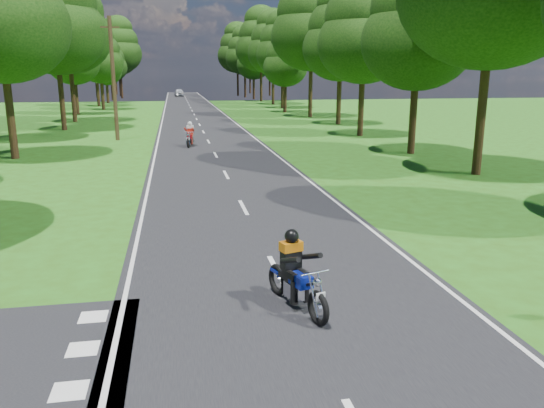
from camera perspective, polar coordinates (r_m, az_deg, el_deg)
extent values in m
plane|color=#2A5413|center=(10.42, 2.66, -11.20)|extent=(160.00, 160.00, 0.00)
cube|color=black|center=(59.39, -8.37, 9.50)|extent=(7.00, 140.00, 0.02)
cube|color=silver|center=(12.21, 0.54, -7.19)|extent=(0.12, 2.00, 0.01)
cube|color=silver|center=(17.87, -3.10, -0.35)|extent=(0.12, 2.00, 0.01)
cube|color=silver|center=(23.69, -4.96, 3.16)|extent=(0.12, 2.00, 0.01)
cube|color=silver|center=(29.59, -6.09, 5.28)|extent=(0.12, 2.00, 0.01)
cube|color=silver|center=(35.52, -6.85, 6.70)|extent=(0.12, 2.00, 0.01)
cube|color=silver|center=(41.47, -7.39, 7.70)|extent=(0.12, 2.00, 0.01)
cube|color=silver|center=(47.44, -7.80, 8.46)|extent=(0.12, 2.00, 0.01)
cube|color=silver|center=(53.41, -8.12, 9.04)|extent=(0.12, 2.00, 0.01)
cube|color=silver|center=(59.38, -8.37, 9.51)|extent=(0.12, 2.00, 0.01)
cube|color=silver|center=(65.37, -8.58, 9.89)|extent=(0.12, 2.00, 0.01)
cube|color=silver|center=(71.35, -8.75, 10.21)|extent=(0.12, 2.00, 0.01)
cube|color=silver|center=(77.34, -8.90, 10.48)|extent=(0.12, 2.00, 0.01)
cube|color=silver|center=(83.33, -9.03, 10.71)|extent=(0.12, 2.00, 0.01)
cube|color=silver|center=(89.32, -9.14, 10.90)|extent=(0.12, 2.00, 0.01)
cube|color=silver|center=(95.31, -9.23, 11.08)|extent=(0.12, 2.00, 0.01)
cube|color=silver|center=(101.30, -9.32, 11.23)|extent=(0.12, 2.00, 0.01)
cube|color=silver|center=(107.29, -9.39, 11.37)|extent=(0.12, 2.00, 0.01)
cube|color=silver|center=(113.29, -9.46, 11.49)|extent=(0.12, 2.00, 0.01)
cube|color=silver|center=(119.28, -9.52, 11.60)|extent=(0.12, 2.00, 0.01)
cube|color=silver|center=(125.28, -9.58, 11.70)|extent=(0.12, 2.00, 0.01)
cube|color=silver|center=(59.36, -11.60, 9.37)|extent=(0.10, 140.00, 0.01)
cube|color=silver|center=(59.60, -5.16, 9.61)|extent=(0.10, 140.00, 0.01)
cube|color=silver|center=(8.49, -20.96, -18.26)|extent=(0.50, 0.50, 0.01)
cube|color=silver|center=(9.52, -19.67, -14.46)|extent=(0.50, 0.50, 0.01)
cube|color=silver|center=(10.58, -18.66, -11.42)|extent=(0.50, 0.50, 0.01)
cylinder|color=black|center=(31.20, -26.25, 7.96)|extent=(0.40, 0.40, 3.91)
ellipsoid|color=black|center=(31.19, -27.23, 16.77)|extent=(6.85, 6.85, 5.82)
cylinder|color=black|center=(39.93, -26.34, 8.86)|extent=(0.40, 0.40, 3.79)
ellipsoid|color=black|center=(39.91, -27.08, 15.53)|extent=(6.64, 6.64, 5.64)
cylinder|color=black|center=(45.67, -21.64, 10.11)|extent=(0.40, 0.40, 4.32)
ellipsoid|color=black|center=(45.71, -22.26, 16.75)|extent=(7.56, 7.56, 6.42)
ellipsoid|color=black|center=(45.90, -22.51, 19.36)|extent=(6.48, 6.48, 5.51)
cylinder|color=black|center=(53.11, -20.59, 10.64)|extent=(0.40, 0.40, 4.40)
ellipsoid|color=black|center=(53.16, -21.11, 16.47)|extent=(7.71, 7.71, 6.55)
ellipsoid|color=black|center=(53.33, -21.32, 18.76)|extent=(6.60, 6.60, 5.61)
cylinder|color=black|center=(62.90, -20.27, 10.49)|extent=(0.40, 0.40, 3.20)
ellipsoid|color=black|center=(62.85, -20.58, 14.07)|extent=(5.60, 5.60, 4.76)
ellipsoid|color=black|center=(62.89, -20.71, 15.48)|extent=(4.80, 4.80, 4.08)
ellipsoid|color=black|center=(62.98, -20.83, 16.90)|extent=(3.60, 3.60, 3.06)
cylinder|color=black|center=(69.92, -17.75, 10.95)|extent=(0.40, 0.40, 3.22)
ellipsoid|color=black|center=(69.88, -17.99, 14.19)|extent=(5.64, 5.64, 4.79)
ellipsoid|color=black|center=(69.92, -18.09, 15.48)|extent=(4.83, 4.83, 4.11)
ellipsoid|color=black|center=(70.00, -18.19, 16.76)|extent=(3.62, 3.62, 3.08)
cylinder|color=black|center=(77.80, -18.21, 11.29)|extent=(0.40, 0.40, 3.61)
ellipsoid|color=black|center=(77.78, -18.46, 14.56)|extent=(6.31, 6.31, 5.37)
ellipsoid|color=black|center=(77.84, -18.57, 15.85)|extent=(5.41, 5.41, 4.60)
ellipsoid|color=black|center=(77.94, -18.67, 17.14)|extent=(4.06, 4.06, 3.45)
cylinder|color=black|center=(85.54, -17.27, 11.22)|extent=(0.40, 0.40, 2.67)
ellipsoid|color=black|center=(85.48, -17.43, 13.42)|extent=(4.67, 4.67, 3.97)
ellipsoid|color=black|center=(85.50, -17.49, 14.28)|extent=(4.00, 4.00, 3.40)
ellipsoid|color=black|center=(85.53, -17.56, 15.15)|extent=(3.00, 3.00, 2.55)
cylinder|color=black|center=(94.66, -16.79, 11.58)|extent=(0.40, 0.40, 3.09)
ellipsoid|color=black|center=(94.62, -16.96, 13.88)|extent=(5.40, 5.40, 4.59)
ellipsoid|color=black|center=(94.65, -17.02, 14.78)|extent=(4.63, 4.63, 3.93)
ellipsoid|color=black|center=(94.70, -17.09, 15.69)|extent=(3.47, 3.47, 2.95)
cylinder|color=black|center=(101.03, -15.88, 12.15)|extent=(0.40, 0.40, 4.48)
ellipsoid|color=black|center=(101.06, -16.10, 15.27)|extent=(7.84, 7.84, 6.66)
ellipsoid|color=black|center=(101.16, -16.18, 16.50)|extent=(6.72, 6.72, 5.71)
ellipsoid|color=black|center=(101.30, -16.27, 17.73)|extent=(5.04, 5.04, 4.28)
cylinder|color=black|center=(110.06, -16.01, 12.14)|extent=(0.40, 0.40, 4.09)
ellipsoid|color=black|center=(110.07, -16.19, 14.76)|extent=(7.16, 7.16, 6.09)
ellipsoid|color=black|center=(110.14, -16.26, 15.79)|extent=(6.14, 6.14, 5.22)
ellipsoid|color=black|center=(110.24, -16.33, 16.83)|extent=(4.61, 4.61, 3.92)
cylinder|color=black|center=(25.23, 21.52, 8.09)|extent=(0.40, 0.40, 4.56)
cylinder|color=black|center=(30.91, 14.89, 8.48)|extent=(0.40, 0.40, 3.49)
ellipsoid|color=black|center=(30.84, 15.40, 16.46)|extent=(6.12, 6.12, 5.20)
ellipsoid|color=black|center=(30.97, 15.62, 19.60)|extent=(5.24, 5.24, 4.46)
cylinder|color=black|center=(39.15, 9.54, 9.94)|extent=(0.40, 0.40, 3.69)
ellipsoid|color=black|center=(39.12, 9.82, 16.60)|extent=(6.46, 6.46, 5.49)
ellipsoid|color=black|center=(39.25, 9.93, 19.22)|extent=(5.54, 5.54, 4.71)
cylinder|color=black|center=(47.87, 7.20, 10.74)|extent=(0.40, 0.40, 3.74)
ellipsoid|color=black|center=(47.84, 7.37, 16.26)|extent=(6.55, 6.55, 5.57)
ellipsoid|color=black|center=(47.96, 7.44, 18.44)|extent=(5.62, 5.62, 4.77)
ellipsoid|color=black|center=(48.14, 7.51, 20.60)|extent=(4.21, 4.21, 3.58)
cylinder|color=black|center=(55.70, 4.15, 11.70)|extent=(0.40, 0.40, 4.64)
ellipsoid|color=black|center=(55.78, 4.26, 17.58)|extent=(8.12, 8.12, 6.91)
ellipsoid|color=black|center=(55.97, 4.30, 19.89)|extent=(6.96, 6.96, 5.92)
cylinder|color=black|center=(62.48, 1.41, 11.17)|extent=(0.40, 0.40, 2.91)
ellipsoid|color=black|center=(62.41, 1.43, 14.46)|extent=(5.09, 5.09, 4.33)
ellipsoid|color=black|center=(62.44, 1.43, 15.76)|extent=(4.36, 4.36, 3.71)
ellipsoid|color=black|center=(62.51, 1.44, 17.06)|extent=(3.27, 3.27, 2.78)
cylinder|color=black|center=(70.02, 1.13, 11.86)|extent=(0.40, 0.40, 3.88)
ellipsoid|color=black|center=(70.02, 1.15, 15.77)|extent=(6.78, 6.78, 5.77)
ellipsoid|color=black|center=(70.10, 1.16, 17.31)|extent=(5.81, 5.81, 4.94)
ellipsoid|color=black|center=(70.24, 1.17, 18.85)|extent=(4.36, 4.36, 3.71)
cylinder|color=black|center=(78.39, 0.12, 12.19)|extent=(0.40, 0.40, 4.18)
ellipsoid|color=black|center=(78.41, 0.12, 15.95)|extent=(7.31, 7.31, 6.21)
ellipsoid|color=black|center=(78.51, 0.12, 17.44)|extent=(6.27, 6.27, 5.33)
ellipsoid|color=black|center=(78.66, 0.12, 18.92)|extent=(4.70, 4.70, 4.00)
cylinder|color=black|center=(87.16, -1.18, 12.51)|extent=(0.40, 0.40, 4.63)
ellipsoid|color=black|center=(87.21, -1.20, 16.26)|extent=(8.11, 8.11, 6.89)
ellipsoid|color=black|center=(87.34, -1.20, 17.74)|extent=(6.95, 6.95, 5.91)
ellipsoid|color=black|center=(87.52, -1.21, 19.22)|extent=(5.21, 5.21, 4.43)
cylinder|color=black|center=(94.36, -1.97, 12.23)|extent=(0.40, 0.40, 3.36)
ellipsoid|color=black|center=(94.33, -1.99, 14.74)|extent=(5.88, 5.88, 5.00)
ellipsoid|color=black|center=(94.37, -2.00, 15.73)|extent=(5.04, 5.04, 4.29)
ellipsoid|color=black|center=(94.44, -2.01, 16.73)|extent=(3.78, 3.78, 3.21)
cylinder|color=black|center=(101.43, -2.90, 12.54)|extent=(0.40, 0.40, 4.09)
ellipsoid|color=black|center=(101.44, -2.94, 15.38)|extent=(7.15, 7.15, 6.08)
ellipsoid|color=black|center=(101.51, -2.95, 16.50)|extent=(6.13, 6.13, 5.21)
ellipsoid|color=black|center=(101.62, -2.97, 17.63)|extent=(4.60, 4.60, 3.91)
cylinder|color=black|center=(109.06, -3.69, 12.72)|extent=(0.40, 0.40, 4.48)
ellipsoid|color=black|center=(109.09, -3.74, 15.62)|extent=(7.84, 7.84, 6.66)
ellipsoid|color=black|center=(109.18, -3.76, 16.77)|extent=(6.72, 6.72, 5.71)
ellipsoid|color=black|center=(109.32, -3.78, 17.91)|extent=(5.04, 5.04, 4.28)
cylinder|color=black|center=(119.79, -16.42, 12.15)|extent=(0.40, 0.40, 3.84)
ellipsoid|color=black|center=(119.79, -16.58, 14.41)|extent=(6.72, 6.72, 5.71)
ellipsoid|color=black|center=(119.84, -16.64, 15.30)|extent=(5.76, 5.76, 4.90)
ellipsoid|color=black|center=(119.92, -16.70, 16.19)|extent=(4.32, 4.32, 3.67)
cylinder|color=black|center=(122.41, -2.37, 12.79)|extent=(0.40, 0.40, 4.16)
ellipsoid|color=black|center=(122.42, -2.39, 15.19)|extent=(7.28, 7.28, 6.19)
ellipsoid|color=black|center=(122.49, -2.40, 16.14)|extent=(6.24, 6.24, 5.30)
ellipsoid|color=black|center=(122.58, -2.41, 17.08)|extent=(4.68, 4.68, 3.98)
cylinder|color=black|center=(105.13, -18.33, 11.76)|extent=(0.40, 0.40, 3.52)
ellipsoid|color=black|center=(105.11, -18.51, 14.12)|extent=(6.16, 6.16, 5.24)
ellipsoid|color=black|center=(105.15, -18.59, 15.05)|extent=(5.28, 5.28, 4.49)
ellipsoid|color=black|center=(105.22, -18.66, 15.98)|extent=(3.96, 3.96, 3.37)
cylinder|color=black|center=(108.90, -0.24, 12.75)|extent=(0.40, 0.40, 4.48)
ellipsoid|color=black|center=(108.93, -0.24, 15.65)|extent=(7.84, 7.84, 6.66)
ellipsoid|color=black|center=(109.02, -0.24, 16.80)|extent=(6.72, 6.72, 5.71)
ellipsoid|color=black|center=(109.15, -0.25, 17.94)|extent=(5.04, 5.04, 4.28)
cylinder|color=#382616|center=(37.38, -16.68, 12.69)|extent=(0.26, 0.26, 8.00)
cube|color=#382616|center=(37.49, -17.05, 17.73)|extent=(1.20, 0.10, 0.10)
imported|color=silver|center=(107.44, -9.96, 11.73)|extent=(2.00, 4.33, 1.44)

